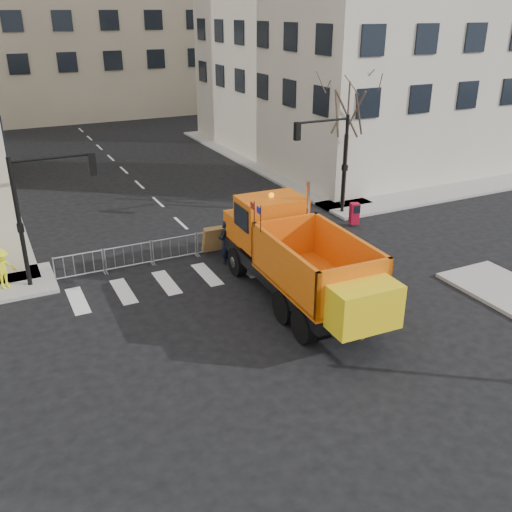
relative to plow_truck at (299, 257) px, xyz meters
name	(u,v)px	position (x,y,z in m)	size (l,w,h in m)	color
ground	(293,328)	(-1.13, -1.69, -1.89)	(120.00, 120.00, 0.00)	black
sidewalk_back	(205,244)	(-1.13, 6.81, -1.82)	(64.00, 5.00, 0.15)	gray
traffic_light_left	(20,225)	(-9.13, 5.81, 0.81)	(0.18, 0.18, 5.40)	black
traffic_light_right	(345,166)	(7.37, 7.81, 0.81)	(0.18, 0.18, 5.40)	black
crowd_barriers	(197,244)	(-1.88, 5.91, -1.34)	(12.60, 0.60, 1.10)	#9EA0A5
street_tree	(346,141)	(8.07, 8.81, 1.86)	(3.00, 3.00, 7.50)	#382B21
plow_truck	(299,257)	(0.00, 0.00, 0.00)	(3.60, 11.05, 4.25)	black
cop_a	(225,242)	(-1.02, 4.61, -0.91)	(0.72, 0.47, 1.97)	black
cop_b	(228,239)	(-0.70, 5.07, -1.01)	(0.86, 0.67, 1.77)	black
cop_c	(265,229)	(1.31, 5.31, -0.91)	(1.15, 0.48, 1.96)	black
worker	(3,269)	(-10.03, 5.93, -0.92)	(1.07, 0.61, 1.65)	yellow
newspaper_box	(354,213)	(6.81, 5.91, -1.19)	(0.45, 0.40, 1.10)	maroon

